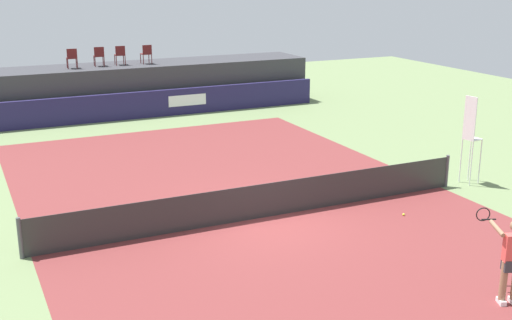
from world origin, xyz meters
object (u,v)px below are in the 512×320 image
at_px(net_post_near, 20,238).
at_px(tennis_player, 511,259).
at_px(tennis_ball, 404,215).
at_px(spectator_chair_far_left, 72,57).
at_px(spectator_chair_left, 99,55).
at_px(spectator_chair_center, 120,54).
at_px(umpire_chair, 471,134).
at_px(spectator_chair_right, 146,53).
at_px(net_post_far, 447,171).

bearing_deg(net_post_near, tennis_player, -36.51).
bearing_deg(tennis_ball, spectator_chair_far_left, 109.11).
bearing_deg(spectator_chair_left, spectator_chair_center, 1.08).
xyz_separation_m(umpire_chair, net_post_near, (-13.20, 0.01, -1.09)).
height_order(spectator_chair_center, tennis_player, spectator_chair_center).
distance_m(spectator_chair_far_left, tennis_player, 21.83).
bearing_deg(tennis_player, spectator_chair_right, 93.08).
bearing_deg(net_post_far, spectator_chair_far_left, 119.40).
bearing_deg(net_post_near, spectator_chair_right, 63.88).
relative_size(spectator_chair_left, net_post_far, 0.89).
bearing_deg(spectator_chair_far_left, tennis_ball, -70.89).
distance_m(spectator_chair_center, tennis_player, 21.69).
relative_size(spectator_chair_right, net_post_far, 0.89).
bearing_deg(umpire_chair, spectator_chair_far_left, 121.65).
xyz_separation_m(spectator_chair_left, net_post_near, (-5.21, -15.16, -2.19)).
bearing_deg(tennis_player, net_post_far, 58.49).
xyz_separation_m(umpire_chair, net_post_far, (-0.80, 0.01, -1.09)).
bearing_deg(tennis_ball, tennis_player, -103.36).
distance_m(spectator_chair_far_left, spectator_chair_center, 2.21).
height_order(umpire_chair, tennis_player, umpire_chair).
height_order(spectator_chair_left, net_post_near, spectator_chair_left).
height_order(spectator_chair_far_left, spectator_chair_right, same).
xyz_separation_m(spectator_chair_right, tennis_player, (1.15, -21.36, -1.73)).
bearing_deg(net_post_near, net_post_far, 0.00).
height_order(spectator_chair_right, net_post_far, spectator_chair_right).
bearing_deg(spectator_chair_right, tennis_ball, -82.11).
relative_size(umpire_chair, tennis_player, 1.56).
bearing_deg(spectator_chair_center, tennis_ball, -78.14).
bearing_deg(umpire_chair, tennis_player, -126.56).
bearing_deg(tennis_player, spectator_chair_far_left, 102.10).
height_order(spectator_chair_right, umpire_chair, spectator_chair_right).
distance_m(net_post_near, net_post_far, 12.40).
xyz_separation_m(spectator_chair_center, spectator_chair_right, (1.21, -0.13, 0.00)).
distance_m(net_post_far, tennis_ball, 3.15).
distance_m(spectator_chair_left, net_post_far, 16.93).
xyz_separation_m(spectator_chair_far_left, spectator_chair_right, (3.41, 0.09, 0.00)).
bearing_deg(tennis_player, spectator_chair_left, 98.80).
distance_m(spectator_chair_left, spectator_chair_center, 0.96).
xyz_separation_m(spectator_chair_left, net_post_far, (7.19, -15.16, -2.19)).
relative_size(spectator_chair_left, tennis_player, 0.50).
relative_size(tennis_player, tennis_ball, 26.03).
bearing_deg(net_post_near, spectator_chair_left, 71.05).
height_order(spectator_chair_left, tennis_ball, spectator_chair_left).
distance_m(umpire_chair, net_post_far, 1.35).
bearing_deg(spectator_chair_center, net_post_far, -67.69).
height_order(spectator_chair_far_left, spectator_chair_left, same).
relative_size(spectator_chair_center, umpire_chair, 0.32).
height_order(spectator_chair_center, spectator_chair_right, same).
relative_size(spectator_chair_left, umpire_chair, 0.32).
distance_m(spectator_chair_right, umpire_chair, 16.19).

